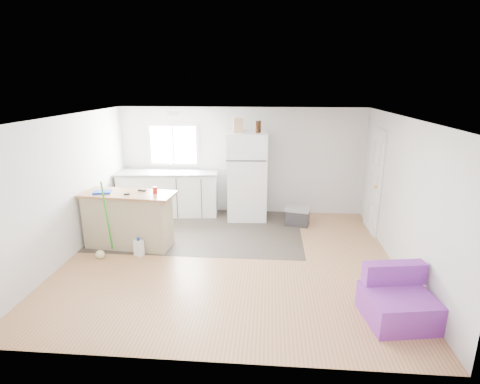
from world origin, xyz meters
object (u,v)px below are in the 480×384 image
Objects in this scene: refrigerator at (247,176)px; cardboard_box at (238,125)px; peninsula at (129,220)px; bottle_left at (257,127)px; cooler at (297,216)px; cleaner_jug at (139,248)px; purple_seat at (397,302)px; red_cup at (155,190)px; bottle_right at (259,127)px; mop at (102,245)px; kitchen_cabinets at (169,193)px; blue_tray at (102,192)px.

cardboard_box is (-0.19, -0.04, 1.10)m from refrigerator.
bottle_left reaches higher than peninsula.
cleaner_jug is at bearing -136.14° from cooler.
purple_seat is 4.22m from red_cup.
cardboard_box is at bearing -173.37° from bottle_right.
bottle_left reaches higher than cleaner_jug.
mop is at bearing -148.16° from cleaner_jug.
refrigerator is 2.86m from cleaner_jug.
cooler is 2.05m from bottle_right.
cooler is 3.38m from purple_seat.
mop is (-0.60, -0.12, 0.08)m from cleaner_jug.
bottle_right is (2.01, 2.11, 1.88)m from cleaner_jug.
kitchen_cabinets is 7.66× the size of cardboard_box.
blue_tray is (-2.48, -1.75, 0.09)m from refrigerator.
purple_seat is (1.05, -3.22, 0.05)m from cooler.
cleaner_jug is 2.80× the size of red_cup.
mop is 1.30m from red_cup.
refrigerator is at bearing 111.33° from purple_seat.
cardboard_box reaches higher than blue_tray.
kitchen_cabinets is 2.52m from bottle_left.
mop is 3.81m from bottle_left.
cleaner_jug is (-2.85, -1.71, -0.05)m from cooler.
red_cup is 0.40× the size of cardboard_box.
cooler is 0.41× the size of mop.
cooler is at bearing 98.72° from purple_seat.
cleaner_jug is at bearing -2.03° from mop.
mop reaches higher than cooler.
refrigerator is 5.65× the size of cleaner_jug.
peninsula is 3.02× the size of cooler.
cooler is 3.06m from red_cup.
red_cup is 0.95m from blue_tray.
red_cup reaches higher than cooler.
cleaner_jug is (0.30, -0.39, -0.37)m from peninsula.
bottle_right is at bearing 67.09° from cleaner_jug.
purple_seat is 3.06× the size of cardboard_box.
bottle_right is at bearing 43.95° from red_cup.
bottle_right is (0.04, 0.07, 0.00)m from bottle_left.
refrigerator is (1.79, -0.06, 0.44)m from kitchen_cabinets.
mop is 0.94m from blue_tray.
bottle_left is at bearing 172.00° from cooler.
purple_seat is at bearing -21.98° from blue_tray.
kitchen_cabinets is 1.34× the size of peninsula.
purple_seat reaches higher than cooler.
cardboard_box reaches higher than bottle_left.
kitchen_cabinets is 1.80m from peninsula.
blue_tray is (-0.72, 0.35, 0.89)m from cleaner_jug.
mop is at bearing -76.11° from blue_tray.
refrigerator is 3.04m from blue_tray.
bottle_left is (1.97, 2.04, 1.88)m from cleaner_jug.
cleaner_jug is (-1.76, -2.10, -0.80)m from refrigerator.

